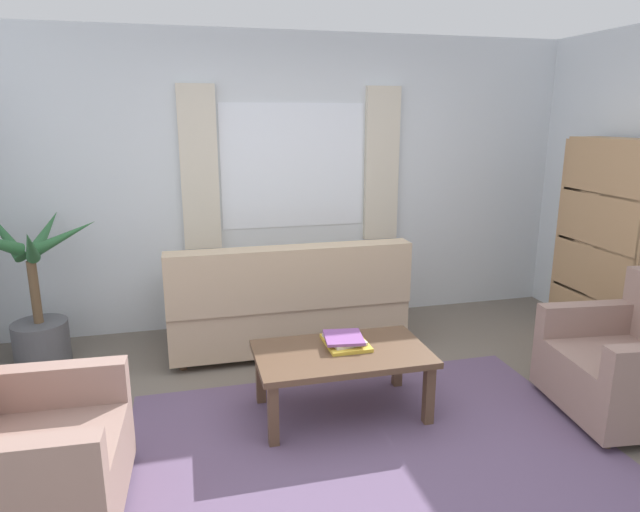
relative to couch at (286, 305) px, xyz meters
The scene contains 11 objects.
ground_plane 1.60m from the couch, 82.39° to the right, with size 6.24×6.24×0.00m, color #6B6056.
wall_back 1.19m from the couch, 73.82° to the left, with size 5.32×0.12×2.60m, color silver.
window_with_curtains 1.27m from the couch, 71.80° to the left, with size 1.98×0.07×1.40m.
area_rug 1.60m from the couch, 82.39° to the right, with size 2.78×1.87×0.01m, color #604C6B.
couch is the anchor object (origin of this frame).
armchair_left 2.37m from the couch, 132.60° to the right, with size 0.86×0.88×0.88m.
armchair_right 2.54m from the couch, 39.28° to the right, with size 0.91×0.92×0.88m.
coffee_table 1.15m from the couch, 82.66° to the right, with size 1.10×0.64×0.44m.
book_stack_on_table 1.07m from the couch, 79.53° to the right, with size 0.29×0.33×0.06m.
potted_plant 1.94m from the couch, behind, with size 1.02×1.00×1.27m.
bookshelf 2.67m from the couch, 13.03° to the right, with size 0.30×0.94×1.72m.
Camera 1 is at (-0.99, -2.72, 1.89)m, focal length 31.06 mm.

